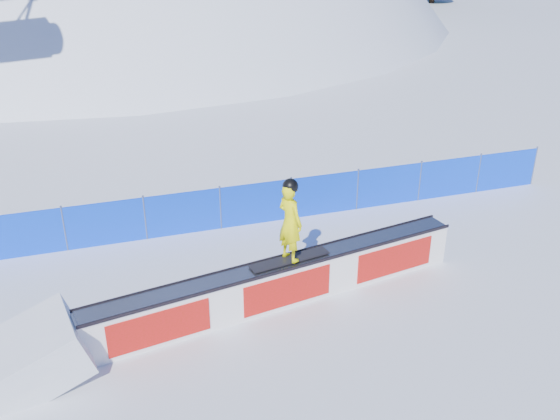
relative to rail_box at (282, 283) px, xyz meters
name	(u,v)px	position (x,y,z in m)	size (l,w,h in m)	color
ground	(222,331)	(-1.47, -0.59, -0.52)	(160.00, 160.00, 0.00)	white
snow_hill	(127,224)	(-1.47, 41.41, -18.52)	(64.00, 64.00, 64.00)	silver
safety_fence	(183,213)	(-1.47, 3.91, 0.09)	(22.05, 0.05, 1.30)	#073EEC
rail_box	(282,283)	(0.00, 0.00, 0.00)	(8.69, 2.11, 1.05)	white
snow_ramp	(20,381)	(-5.37, -0.94, -0.52)	(2.43, 1.62, 0.91)	white
snowboarder	(290,221)	(0.19, 0.03, 1.46)	(1.84, 0.75, 1.89)	black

